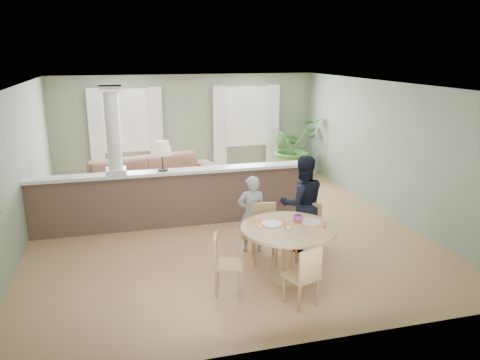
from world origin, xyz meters
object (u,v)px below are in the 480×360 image
object	(u,v)px
chair_far_man	(309,228)
sofa	(152,181)
child_person	(252,214)
dining_table	(288,238)
man_person	(302,203)
chair_near	(305,274)
chair_side	(223,261)
houseplant	(292,147)
chair_far_boy	(264,230)

from	to	relation	value
chair_far_man	sofa	bearing A→B (deg)	151.99
child_person	chair_far_man	bearing A→B (deg)	162.29
dining_table	man_person	xyz separation A→B (m)	(0.62, 1.01, 0.15)
chair_near	chair_side	xyz separation A→B (m)	(-0.94, 0.64, 0.00)
sofa	chair_side	xyz separation A→B (m)	(0.64, -4.47, -0.01)
houseplant	chair_side	size ratio (longest dim) A/B	1.83
dining_table	man_person	distance (m)	1.19
sofa	man_person	bearing A→B (deg)	-71.09
sofa	man_person	distance (m)	4.03
chair_near	chair_side	world-z (taller)	same
dining_table	chair_far_boy	world-z (taller)	dining_table
dining_table	chair_near	xyz separation A→B (m)	(-0.06, -0.77, -0.19)
dining_table	chair_far_boy	bearing A→B (deg)	99.26
chair_far_man	chair_side	distance (m)	1.84
dining_table	man_person	bearing A→B (deg)	58.43
chair_far_boy	dining_table	bearing A→B (deg)	-70.18
man_person	child_person	bearing A→B (deg)	-5.51
chair_far_man	man_person	world-z (taller)	man_person
chair_far_man	chair_side	size ratio (longest dim) A/B	1.03
houseplant	man_person	world-z (taller)	man_person
dining_table	chair_near	distance (m)	0.79
chair_near	man_person	bearing A→B (deg)	-129.64
sofa	chair_side	size ratio (longest dim) A/B	3.84
chair_far_man	man_person	bearing A→B (deg)	122.33
houseplant	chair_far_boy	bearing A→B (deg)	-115.66
chair_far_boy	chair_near	size ratio (longest dim) A/B	1.09
dining_table	chair_side	world-z (taller)	dining_table
chair_far_man	chair_near	world-z (taller)	chair_far_man
sofa	dining_table	distance (m)	4.64
houseplant	man_person	bearing A→B (deg)	-109.09
child_person	dining_table	bearing A→B (deg)	108.92
sofa	chair_side	distance (m)	4.51
sofa	houseplant	world-z (taller)	houseplant
houseplant	child_person	distance (m)	5.15
houseplant	chair_near	size ratio (longest dim) A/B	1.83
chair_far_man	chair_side	bearing A→B (deg)	-122.36
chair_near	dining_table	bearing A→B (deg)	-112.94
sofa	chair_far_boy	size ratio (longest dim) A/B	3.53
chair_side	chair_far_man	bearing A→B (deg)	-47.65
chair_side	man_person	xyz separation A→B (m)	(1.62, 1.14, 0.35)
sofa	child_person	distance (m)	3.50
sofa	dining_table	bearing A→B (deg)	-84.56
chair_far_man	houseplant	bearing A→B (deg)	101.92
child_person	man_person	distance (m)	0.87
dining_table	chair_far_boy	size ratio (longest dim) A/B	1.48
chair_near	man_person	xyz separation A→B (m)	(0.68, 1.78, 0.35)
houseplant	dining_table	xyz separation A→B (m)	(-2.23, -5.67, -0.12)
sofa	man_person	xyz separation A→B (m)	(2.25, -3.33, 0.34)
chair_far_man	chair_far_boy	bearing A→B (deg)	-152.54
chair_far_boy	chair_far_man	distance (m)	0.76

